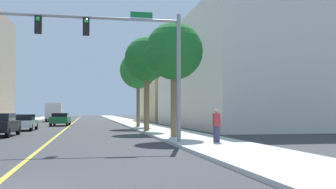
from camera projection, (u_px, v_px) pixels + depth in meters
name	position (u px, v px, depth m)	size (l,w,h in m)	color
ground	(71.00, 124.00, 49.23)	(192.00, 192.00, 0.00)	#38383A
sidewalk_left	(2.00, 124.00, 47.64)	(3.88, 168.00, 0.15)	beige
sidewalk_right	(135.00, 123.00, 50.82)	(3.88, 168.00, 0.15)	beige
lane_marking_center	(71.00, 124.00, 49.23)	(0.16, 144.00, 0.01)	yellow
building_right_near	(236.00, 75.00, 42.08)	(12.10, 26.20, 10.96)	silver
building_right_far	(200.00, 82.00, 65.78)	(17.75, 15.94, 12.86)	beige
traffic_signal_mast	(121.00, 46.00, 19.27)	(9.51, 0.36, 6.40)	gray
palm_near	(174.00, 52.00, 23.87)	(3.47, 3.47, 6.87)	brown
palm_mid	(147.00, 60.00, 31.43)	(3.52, 3.52, 7.42)	brown
palm_far	(138.00, 71.00, 39.13)	(3.63, 3.63, 7.37)	brown
car_black	(0.00, 124.00, 26.15)	(1.98, 4.49, 1.53)	black
car_green	(61.00, 119.00, 44.89)	(2.09, 4.60, 1.44)	#196638
car_white	(25.00, 122.00, 34.04)	(1.76, 4.38, 1.39)	white
delivery_truck	(54.00, 112.00, 64.30)	(2.57, 8.59, 2.87)	silver
pedestrian	(216.00, 126.00, 19.45)	(0.38, 0.38, 1.63)	#3F3859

